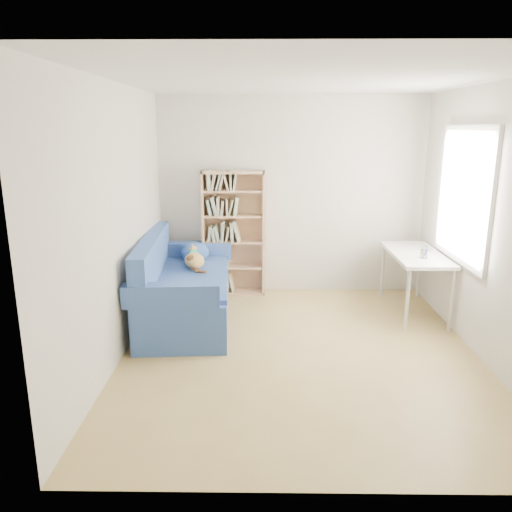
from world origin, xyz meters
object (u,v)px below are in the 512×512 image
(sofa, at_px, (182,289))
(desk, at_px, (416,259))
(bookshelf, at_px, (234,238))
(pen_cup, at_px, (424,253))

(sofa, bearing_deg, desk, 0.88)
(bookshelf, relative_size, pen_cup, 10.46)
(bookshelf, xyz_separation_m, pen_cup, (2.21, -0.98, 0.05))
(sofa, relative_size, bookshelf, 1.25)
(sofa, bearing_deg, pen_cup, -4.15)
(bookshelf, xyz_separation_m, desk, (2.20, -0.74, -0.08))
(pen_cup, bearing_deg, desk, 92.49)
(bookshelf, relative_size, desk, 1.30)
(sofa, height_order, desk, sofa)
(bookshelf, distance_m, pen_cup, 2.42)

